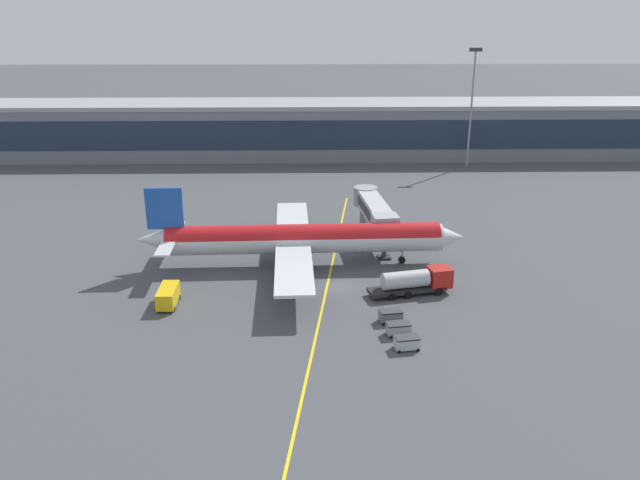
{
  "coord_description": "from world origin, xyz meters",
  "views": [
    {
      "loc": [
        -3.98,
        -76.98,
        34.55
      ],
      "look_at": [
        -2.25,
        5.59,
        4.5
      ],
      "focal_mm": 35.97,
      "sensor_mm": 36.0,
      "label": 1
    }
  ],
  "objects_px": {
    "baggage_cart_2": "(391,316)",
    "crew_van": "(168,296)",
    "fuel_tanker": "(416,281)",
    "baggage_cart_0": "(407,342)",
    "main_airliner": "(302,239)",
    "baggage_cart_1": "(398,329)"
  },
  "relations": [
    {
      "from": "fuel_tanker",
      "to": "crew_van",
      "type": "relative_size",
      "value": 2.21
    },
    {
      "from": "main_airliner",
      "to": "baggage_cart_2",
      "type": "distance_m",
      "value": 20.86
    },
    {
      "from": "baggage_cart_0",
      "to": "fuel_tanker",
      "type": "bearing_deg",
      "value": 77.19
    },
    {
      "from": "baggage_cart_2",
      "to": "main_airliner",
      "type": "bearing_deg",
      "value": 120.44
    },
    {
      "from": "fuel_tanker",
      "to": "main_airliner",
      "type": "bearing_deg",
      "value": 145.63
    },
    {
      "from": "fuel_tanker",
      "to": "baggage_cart_2",
      "type": "xyz_separation_m",
      "value": [
        -4.15,
        -7.79,
        -0.96
      ]
    },
    {
      "from": "main_airliner",
      "to": "baggage_cart_0",
      "type": "height_order",
      "value": "main_airliner"
    },
    {
      "from": "crew_van",
      "to": "baggage_cart_1",
      "type": "xyz_separation_m",
      "value": [
        27.27,
        -8.12,
        -0.53
      ]
    },
    {
      "from": "crew_van",
      "to": "baggage_cart_0",
      "type": "height_order",
      "value": "crew_van"
    },
    {
      "from": "fuel_tanker",
      "to": "baggage_cart_0",
      "type": "relative_size",
      "value": 3.89
    },
    {
      "from": "baggage_cart_0",
      "to": "baggage_cart_2",
      "type": "height_order",
      "value": "same"
    },
    {
      "from": "crew_van",
      "to": "baggage_cart_1",
      "type": "distance_m",
      "value": 28.46
    },
    {
      "from": "fuel_tanker",
      "to": "crew_van",
      "type": "bearing_deg",
      "value": -174.76
    },
    {
      "from": "fuel_tanker",
      "to": "baggage_cart_1",
      "type": "xyz_separation_m",
      "value": [
        -3.68,
        -10.96,
        -0.96
      ]
    },
    {
      "from": "baggage_cart_0",
      "to": "main_airliner",
      "type": "bearing_deg",
      "value": 115.28
    },
    {
      "from": "fuel_tanker",
      "to": "crew_van",
      "type": "distance_m",
      "value": 31.08
    },
    {
      "from": "baggage_cart_1",
      "to": "fuel_tanker",
      "type": "bearing_deg",
      "value": 71.43
    },
    {
      "from": "main_airliner",
      "to": "fuel_tanker",
      "type": "bearing_deg",
      "value": -34.37
    },
    {
      "from": "baggage_cart_2",
      "to": "crew_van",
      "type": "bearing_deg",
      "value": 169.53
    },
    {
      "from": "crew_van",
      "to": "baggage_cart_2",
      "type": "height_order",
      "value": "crew_van"
    },
    {
      "from": "crew_van",
      "to": "baggage_cart_1",
      "type": "bearing_deg",
      "value": -16.58
    },
    {
      "from": "fuel_tanker",
      "to": "baggage_cart_2",
      "type": "height_order",
      "value": "fuel_tanker"
    }
  ]
}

